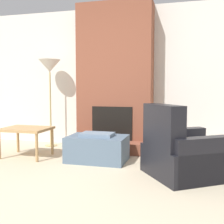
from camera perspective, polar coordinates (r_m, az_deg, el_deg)
ground_plane at (r=2.80m, az=-14.11°, el=-18.50°), size 24.00×24.00×0.00m
wall_back at (r=5.36m, az=1.32°, el=6.97°), size 7.21×0.06×2.60m
fireplace at (r=5.09m, az=0.59°, el=6.38°), size 1.34×0.74×2.60m
ottoman at (r=4.29m, az=-3.01°, el=-7.32°), size 0.88×0.58×0.43m
armchair at (r=3.67m, az=14.47°, el=-8.48°), size 1.29×1.25×0.91m
side_table at (r=4.72m, az=-17.01°, el=-3.77°), size 0.73×0.58×0.47m
floor_lamp_left at (r=5.45m, az=-12.55°, el=8.55°), size 0.41×0.41×1.64m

